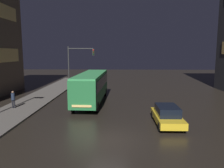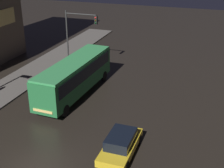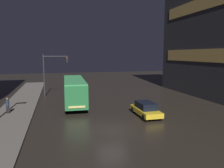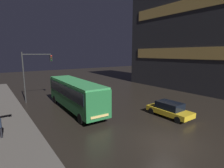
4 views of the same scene
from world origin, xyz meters
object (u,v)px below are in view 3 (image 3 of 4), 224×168
at_px(bus_near, 74,89).
at_px(traffic_light_main, 52,68).
at_px(car_taxi, 146,109).
at_px(pedestrian_mid, 8,104).

xyz_separation_m(bus_near, traffic_light_main, (-2.71, 6.44, 2.34)).
relative_size(car_taxi, pedestrian_mid, 2.65).
bearing_deg(bus_near, traffic_light_main, -65.03).
height_order(bus_near, traffic_light_main, traffic_light_main).
relative_size(bus_near, pedestrian_mid, 6.45).
bearing_deg(car_taxi, traffic_light_main, -55.50).
xyz_separation_m(pedestrian_mid, traffic_light_main, (4.62, 9.62, 3.23)).
height_order(car_taxi, pedestrian_mid, pedestrian_mid).
distance_m(car_taxi, traffic_light_main, 17.11).
distance_m(bus_near, car_taxi, 10.06).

